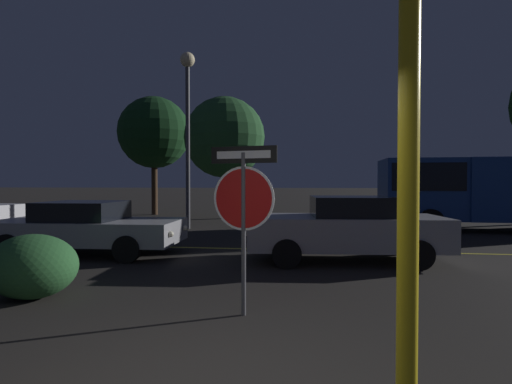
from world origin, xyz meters
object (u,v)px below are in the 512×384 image
at_px(tree_0, 225,138).
at_px(passing_car_1, 87,227).
at_px(yellow_pole_right, 408,176).
at_px(passing_car_2, 346,228).
at_px(street_lamp, 188,102).
at_px(stop_sign, 244,197).
at_px(tree_2, 154,133).
at_px(delivery_truck, 477,188).
at_px(hedge_bush_1, 32,266).

bearing_deg(tree_0, passing_car_1, -97.54).
distance_m(yellow_pole_right, passing_car_2, 6.30).
height_order(passing_car_1, street_lamp, street_lamp).
bearing_deg(yellow_pole_right, tree_0, 106.22).
distance_m(yellow_pole_right, tree_0, 16.85).
relative_size(stop_sign, street_lamp, 0.33).
bearing_deg(tree_2, stop_sign, -64.47).
bearing_deg(tree_2, passing_car_2, -52.17).
distance_m(delivery_truck, tree_2, 15.60).
distance_m(stop_sign, tree_0, 14.28).
xyz_separation_m(passing_car_2, tree_0, (-4.83, 9.84, 3.17)).
xyz_separation_m(hedge_bush_1, tree_0, (0.10, 13.37, 3.42)).
bearing_deg(passing_car_1, delivery_truck, 116.91).
bearing_deg(passing_car_1, street_lamp, 169.27).
bearing_deg(delivery_truck, stop_sign, 146.90).
relative_size(hedge_bush_1, tree_2, 0.21).
bearing_deg(street_lamp, hedge_bush_1, -87.54).
height_order(stop_sign, yellow_pole_right, yellow_pole_right).
relative_size(hedge_bush_1, passing_car_1, 0.29).
bearing_deg(street_lamp, tree_0, 83.53).
height_order(delivery_truck, tree_0, tree_0).
height_order(stop_sign, passing_car_2, stop_sign).
xyz_separation_m(stop_sign, delivery_truck, (6.88, 10.24, -0.01)).
xyz_separation_m(delivery_truck, street_lamp, (-10.54, -0.84, 3.22)).
relative_size(passing_car_1, street_lamp, 0.69).
bearing_deg(hedge_bush_1, passing_car_1, 108.82).
xyz_separation_m(passing_car_2, tree_2, (-9.13, 11.75, 3.71)).
xyz_separation_m(yellow_pole_right, passing_car_2, (0.16, 6.21, -1.05)).
xyz_separation_m(hedge_bush_1, street_lamp, (-0.39, 9.05, 4.27)).
xyz_separation_m(passing_car_1, tree_0, (1.30, 9.84, 3.24)).
height_order(passing_car_1, tree_2, tree_2).
bearing_deg(hedge_bush_1, yellow_pole_right, -29.33).
xyz_separation_m(yellow_pole_right, passing_car_1, (-5.97, 6.21, -1.12)).
relative_size(passing_car_1, passing_car_2, 1.03).
xyz_separation_m(street_lamp, tree_0, (0.49, 4.32, -0.86)).
bearing_deg(street_lamp, stop_sign, -68.73).
distance_m(hedge_bush_1, delivery_truck, 14.22).
relative_size(yellow_pole_right, passing_car_1, 0.78).
xyz_separation_m(stop_sign, tree_0, (-3.17, 13.72, 2.35)).
relative_size(yellow_pole_right, tree_2, 0.56).
relative_size(yellow_pole_right, tree_0, 0.61).
bearing_deg(tree_0, street_lamp, -96.47).
bearing_deg(stop_sign, passing_car_2, 77.80).
bearing_deg(passing_car_1, stop_sign, 46.73).
relative_size(delivery_truck, street_lamp, 1.08).
xyz_separation_m(street_lamp, tree_2, (-3.81, 6.23, -0.32)).
height_order(stop_sign, street_lamp, street_lamp).
bearing_deg(passing_car_2, street_lamp, 39.38).
distance_m(passing_car_2, tree_2, 15.33).
bearing_deg(tree_0, delivery_truck, -19.08).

